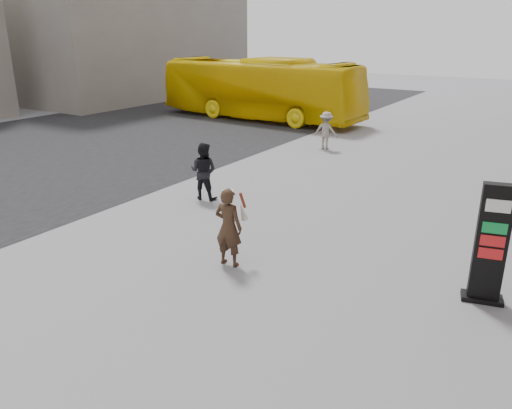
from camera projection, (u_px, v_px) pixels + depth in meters
The scene contains 8 objects.
ground at pixel (241, 257), 11.32m from camera, with size 100.00×100.00×0.00m, color #9E9EA3.
road at pixel (60, 147), 21.90m from camera, with size 16.00×60.00×0.01m, color black.
bg_building_far at pixel (127, 28), 37.76m from camera, with size 10.00×18.00×10.00m, color gray.
info_pylon at pixel (491, 244), 9.12m from camera, with size 0.81×0.53×2.31m.
woman at pixel (229, 226), 10.67m from camera, with size 0.69×0.64×1.75m.
bus at pixel (259, 89), 28.22m from camera, with size 2.86×12.23×3.41m, color yellow.
pedestrian_a at pixel (203, 171), 14.93m from camera, with size 0.84×0.65×1.73m, color black.
pedestrian_b at pixel (326, 131), 21.28m from camera, with size 1.03×0.59×1.60m, color gray.
Camera 1 is at (5.83, -8.48, 4.87)m, focal length 35.00 mm.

